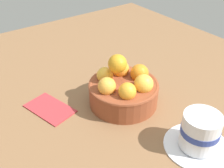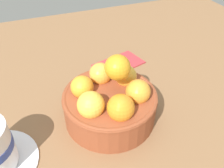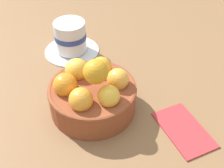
{
  "view_description": "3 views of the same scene",
  "coord_description": "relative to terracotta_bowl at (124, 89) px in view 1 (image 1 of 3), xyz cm",
  "views": [
    {
      "loc": [
        -42.5,
        34.45,
        42.2
      ],
      "look_at": [
        0.76,
        2.93,
        6.35
      ],
      "focal_mm": 43.78,
      "sensor_mm": 36.0,
      "label": 1
    },
    {
      "loc": [
        -11.04,
        -29.49,
        33.24
      ],
      "look_at": [
        1.81,
        3.54,
        4.93
      ],
      "focal_mm": 37.7,
      "sensor_mm": 36.0,
      "label": 2
    },
    {
      "loc": [
        40.97,
        -2.89,
        42.55
      ],
      "look_at": [
        0.41,
        3.77,
        6.27
      ],
      "focal_mm": 46.52,
      "sensor_mm": 36.0,
      "label": 3
    }
  ],
  "objects": [
    {
      "name": "ground_plane",
      "position": [
        -0.04,
        0.05,
        -5.76
      ],
      "size": [
        123.9,
        107.56,
        3.05
      ],
      "primitive_type": "cube",
      "color": "brown"
    },
    {
      "name": "terracotta_bowl",
      "position": [
        0.0,
        0.0,
        0.0
      ],
      "size": [
        17.12,
        17.12,
        12.94
      ],
      "color": "brown",
      "rests_on": "ground_plane"
    },
    {
      "name": "coffee_cup",
      "position": [
        -20.73,
        -3.04,
        -0.52
      ],
      "size": [
        13.63,
        13.63,
        8.2
      ],
      "color": "white",
      "rests_on": "ground_plane"
    },
    {
      "name": "folded_napkin",
      "position": [
        8.48,
        16.16,
        -3.93
      ],
      "size": [
        13.45,
        9.97,
        0.6
      ],
      "primitive_type": "cube",
      "rotation": [
        0.0,
        0.0,
        0.26
      ],
      "color": "#B23338",
      "rests_on": "ground_plane"
    }
  ]
}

